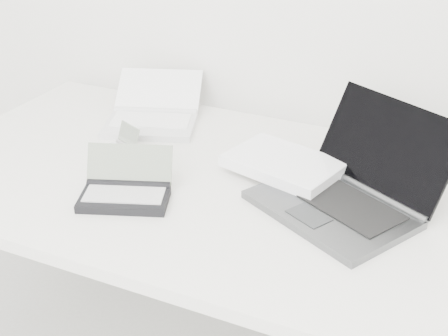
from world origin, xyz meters
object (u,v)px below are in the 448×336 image
at_px(netbook_open_white, 153,115).
at_px(palmtop_charcoal, 126,190).
at_px(laptop_large, 322,180).
at_px(desk, 243,203).

bearing_deg(netbook_open_white, palmtop_charcoal, -87.22).
bearing_deg(laptop_large, netbook_open_white, -170.53).
bearing_deg(palmtop_charcoal, netbook_open_white, 91.84).
bearing_deg(netbook_open_white, laptop_large, -38.22).
xyz_separation_m(laptop_large, palmtop_charcoal, (-0.39, -0.20, -0.01)).
height_order(desk, laptop_large, laptop_large).
distance_m(laptop_large, palmtop_charcoal, 0.44).
bearing_deg(netbook_open_white, desk, -51.01).
height_order(desk, netbook_open_white, netbook_open_white).
relative_size(desk, netbook_open_white, 4.37).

